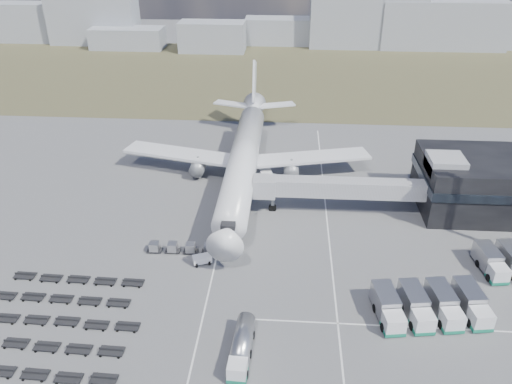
{
  "coord_description": "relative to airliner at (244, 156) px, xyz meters",
  "views": [
    {
      "loc": [
        8.61,
        -57.86,
        47.09
      ],
      "look_at": [
        3.23,
        19.9,
        4.0
      ],
      "focal_mm": 35.0,
      "sensor_mm": 36.0,
      "label": 1
    }
  ],
  "objects": [
    {
      "name": "ground",
      "position": [
        0.0,
        -32.38,
        -5.29
      ],
      "size": [
        420.0,
        420.0,
        0.0
      ],
      "primitive_type": "plane",
      "color": "#565659",
      "rests_on": "ground"
    },
    {
      "name": "grass_strip",
      "position": [
        0.0,
        77.62,
        -5.29
      ],
      "size": [
        420.0,
        90.0,
        0.01
      ],
      "primitive_type": "cube",
      "color": "#49422C",
      "rests_on": "ground"
    },
    {
      "name": "lane_markings",
      "position": [
        9.77,
        -29.38,
        -5.29
      ],
      "size": [
        47.12,
        110.0,
        0.01
      ],
      "color": "silver",
      "rests_on": "ground"
    },
    {
      "name": "terminal",
      "position": [
        47.77,
        -8.41,
        -0.04
      ],
      "size": [
        30.4,
        16.4,
        11.0
      ],
      "color": "black",
      "rests_on": "ground"
    },
    {
      "name": "jet_bridge",
      "position": [
        15.9,
        -11.95,
        -0.24
      ],
      "size": [
        30.3,
        3.8,
        7.05
      ],
      "color": "#939399",
      "rests_on": "ground"
    },
    {
      "name": "airliner",
      "position": [
        0.0,
        0.0,
        0.0
      ],
      "size": [
        51.59,
        64.53,
        17.62
      ],
      "color": "silver",
      "rests_on": "ground"
    },
    {
      "name": "skyline",
      "position": [
        0.03,
        120.88,
        2.61
      ],
      "size": [
        290.45,
        27.23,
        19.94
      ],
      "color": "#90959E",
      "rests_on": "ground"
    },
    {
      "name": "fuel_tanker",
      "position": [
        3.85,
        -46.69,
        -3.81
      ],
      "size": [
        2.77,
        9.28,
        2.97
      ],
      "rotation": [
        0.0,
        0.0,
        -0.05
      ],
      "color": "silver",
      "rests_on": "ground"
    },
    {
      "name": "pushback_tug",
      "position": [
        -4.0,
        -28.63,
        -4.63
      ],
      "size": [
        3.25,
        2.54,
        1.33
      ],
      "primitive_type": "cube",
      "rotation": [
        0.0,
        0.0,
        0.37
      ],
      "color": "silver",
      "rests_on": "ground"
    },
    {
      "name": "catering_truck",
      "position": [
        4.24,
        -0.84,
        -3.95
      ],
      "size": [
        3.66,
        6.13,
        2.63
      ],
      "rotation": [
        0.0,
        0.0,
        0.24
      ],
      "color": "silver",
      "rests_on": "ground"
    },
    {
      "name": "service_trucks_near",
      "position": [
        28.26,
        -37.92,
        -3.57
      ],
      "size": [
        15.19,
        9.76,
        3.16
      ],
      "rotation": [
        0.0,
        0.0,
        0.14
      ],
      "color": "silver",
      "rests_on": "ground"
    },
    {
      "name": "uld_row",
      "position": [
        -6.27,
        -26.01,
        -4.37
      ],
      "size": [
        14.07,
        1.71,
        1.54
      ],
      "rotation": [
        0.0,
        0.0,
        0.02
      ],
      "color": "black",
      "rests_on": "ground"
    },
    {
      "name": "baggage_dollies",
      "position": [
        -22.45,
        -45.45,
        -4.92
      ],
      "size": [
        25.13,
        23.8,
        0.74
      ],
      "rotation": [
        0.0,
        0.0,
        -0.03
      ],
      "color": "black",
      "rests_on": "ground"
    }
  ]
}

